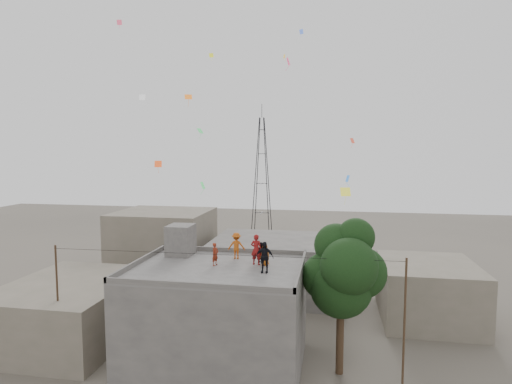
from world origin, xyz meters
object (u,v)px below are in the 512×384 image
tree (344,271)px  stair_head_box (181,240)px  person_red_adult (256,249)px  person_dark_adult (264,257)px  transmission_tower (262,177)px

tree → stair_head_box: bearing=169.3°
person_red_adult → person_dark_adult: bearing=124.4°
transmission_tower → person_dark_adult: bearing=-80.3°
stair_head_box → transmission_tower: 37.46m
transmission_tower → person_red_adult: (6.16, -38.94, -2.04)m
tree → person_dark_adult: size_ratio=5.15×
transmission_tower → person_red_adult: transmission_tower is taller
tree → transmission_tower: bearing=106.1°
stair_head_box → tree: size_ratio=0.22×
stair_head_box → person_red_adult: 5.57m
stair_head_box → tree: tree is taller
stair_head_box → transmission_tower: (-0.80, 37.40, 1.97)m
transmission_tower → tree: bearing=-73.9°
stair_head_box → transmission_tower: size_ratio=0.10×
transmission_tower → stair_head_box: bearing=-88.8°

